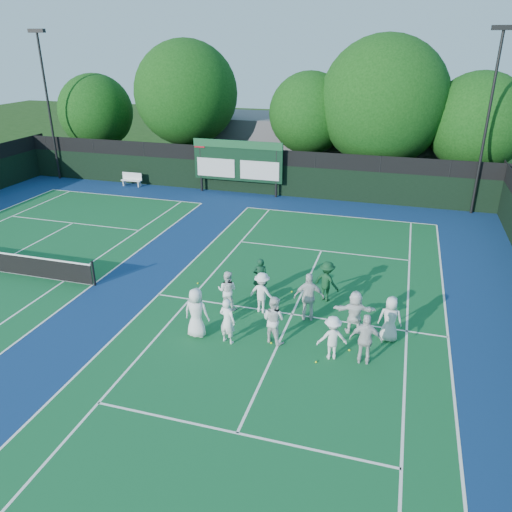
# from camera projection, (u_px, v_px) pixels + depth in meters

# --- Properties ---
(ground) EXTENTS (120.00, 120.00, 0.00)m
(ground) POSITION_uv_depth(u_px,v_px,m) (286.00, 328.00, 17.67)
(ground) COLOR #17350E
(ground) RESTS_ON ground
(court_apron) EXTENTS (34.00, 32.00, 0.01)m
(court_apron) POSITION_uv_depth(u_px,v_px,m) (147.00, 293.00, 20.12)
(court_apron) COLOR navy
(court_apron) RESTS_ON ground
(near_court) EXTENTS (11.05, 23.85, 0.01)m
(near_court) POSITION_uv_depth(u_px,v_px,m) (292.00, 314.00, 18.55)
(near_court) COLOR #115529
(near_court) RESTS_ON ground
(back_fence) EXTENTS (34.00, 0.08, 3.00)m
(back_fence) POSITION_uv_depth(u_px,v_px,m) (254.00, 173.00, 32.79)
(back_fence) COLOR black
(back_fence) RESTS_ON ground
(scoreboard) EXTENTS (6.00, 0.21, 3.55)m
(scoreboard) POSITION_uv_depth(u_px,v_px,m) (238.00, 161.00, 32.36)
(scoreboard) COLOR black
(scoreboard) RESTS_ON ground
(clubhouse) EXTENTS (18.00, 6.00, 4.00)m
(clubhouse) POSITION_uv_depth(u_px,v_px,m) (334.00, 145.00, 38.52)
(clubhouse) COLOR #58585D
(clubhouse) RESTS_ON ground
(light_pole_left) EXTENTS (1.20, 0.30, 10.12)m
(light_pole_left) POSITION_uv_depth(u_px,v_px,m) (46.00, 89.00, 34.51)
(light_pole_left) COLOR black
(light_pole_left) RESTS_ON ground
(light_pole_right) EXTENTS (1.20, 0.30, 10.12)m
(light_pole_right) POSITION_uv_depth(u_px,v_px,m) (491.00, 102.00, 27.02)
(light_pole_right) COLOR black
(light_pole_right) RESTS_ON ground
(bench) EXTENTS (1.48, 0.40, 0.93)m
(bench) POSITION_uv_depth(u_px,v_px,m) (132.00, 179.00, 34.88)
(bench) COLOR white
(bench) RESTS_ON ground
(tree_a) EXTENTS (5.61, 5.61, 7.20)m
(tree_a) POSITION_uv_depth(u_px,v_px,m) (98.00, 113.00, 38.38)
(tree_a) COLOR black
(tree_a) RESTS_ON ground
(tree_b) EXTENTS (7.36, 7.36, 9.62)m
(tree_b) POSITION_uv_depth(u_px,v_px,m) (189.00, 96.00, 35.77)
(tree_b) COLOR black
(tree_b) RESTS_ON ground
(tree_c) EXTENTS (5.47, 5.47, 7.62)m
(tree_c) POSITION_uv_depth(u_px,v_px,m) (312.00, 115.00, 33.81)
(tree_c) COLOR black
(tree_c) RESTS_ON ground
(tree_d) EXTENTS (8.30, 8.30, 9.91)m
(tree_d) POSITION_uv_depth(u_px,v_px,m) (386.00, 105.00, 32.22)
(tree_d) COLOR black
(tree_d) RESTS_ON ground
(tree_e) EXTENTS (6.17, 6.17, 7.80)m
(tree_e) POSITION_uv_depth(u_px,v_px,m) (480.00, 125.00, 31.09)
(tree_e) COLOR black
(tree_e) RESTS_ON ground
(tennis_ball_0) EXTENTS (0.07, 0.07, 0.07)m
(tennis_ball_0) POSITION_uv_depth(u_px,v_px,m) (271.00, 343.00, 16.73)
(tennis_ball_0) COLOR #C8E51B
(tennis_ball_0) RESTS_ON ground
(tennis_ball_1) EXTENTS (0.07, 0.07, 0.07)m
(tennis_ball_1) POSITION_uv_depth(u_px,v_px,m) (305.00, 295.00, 19.93)
(tennis_ball_1) COLOR #C8E51B
(tennis_ball_1) RESTS_ON ground
(tennis_ball_2) EXTENTS (0.07, 0.07, 0.07)m
(tennis_ball_2) POSITION_uv_depth(u_px,v_px,m) (316.00, 362.00, 15.74)
(tennis_ball_2) COLOR #C8E51B
(tennis_ball_2) RESTS_ON ground
(tennis_ball_3) EXTENTS (0.07, 0.07, 0.07)m
(tennis_ball_3) POSITION_uv_depth(u_px,v_px,m) (198.00, 283.00, 20.87)
(tennis_ball_3) COLOR #C8E51B
(tennis_ball_3) RESTS_ON ground
(tennis_ball_4) EXTENTS (0.07, 0.07, 0.07)m
(tennis_ball_4) POSITION_uv_depth(u_px,v_px,m) (292.00, 292.00, 20.16)
(tennis_ball_4) COLOR #C8E51B
(tennis_ball_4) RESTS_ON ground
(tennis_ball_5) EXTENTS (0.07, 0.07, 0.07)m
(tennis_ball_5) POSITION_uv_depth(u_px,v_px,m) (349.00, 350.00, 16.34)
(tennis_ball_5) COLOR #C8E51B
(tennis_ball_5) RESTS_ON ground
(player_front_0) EXTENTS (0.88, 0.57, 1.79)m
(player_front_0) POSITION_uv_depth(u_px,v_px,m) (196.00, 313.00, 16.88)
(player_front_0) COLOR white
(player_front_0) RESTS_ON ground
(player_front_1) EXTENTS (0.68, 0.54, 1.64)m
(player_front_1) POSITION_uv_depth(u_px,v_px,m) (227.00, 321.00, 16.53)
(player_front_1) COLOR white
(player_front_1) RESTS_ON ground
(player_front_2) EXTENTS (0.99, 0.89, 1.69)m
(player_front_2) POSITION_uv_depth(u_px,v_px,m) (274.00, 319.00, 16.57)
(player_front_2) COLOR white
(player_front_2) RESTS_ON ground
(player_front_3) EXTENTS (1.10, 0.85, 1.50)m
(player_front_3) POSITION_uv_depth(u_px,v_px,m) (332.00, 338.00, 15.72)
(player_front_3) COLOR white
(player_front_3) RESTS_ON ground
(player_front_4) EXTENTS (1.02, 0.46, 1.72)m
(player_front_4) POSITION_uv_depth(u_px,v_px,m) (366.00, 339.00, 15.43)
(player_front_4) COLOR silver
(player_front_4) RESTS_ON ground
(player_back_0) EXTENTS (0.77, 0.60, 1.55)m
(player_back_0) POSITION_uv_depth(u_px,v_px,m) (227.00, 290.00, 18.66)
(player_back_0) COLOR white
(player_back_0) RESTS_ON ground
(player_back_1) EXTENTS (1.14, 0.81, 1.59)m
(player_back_1) POSITION_uv_depth(u_px,v_px,m) (262.00, 293.00, 18.44)
(player_back_1) COLOR white
(player_back_1) RESTS_ON ground
(player_back_2) EXTENTS (1.15, 0.67, 1.84)m
(player_back_2) POSITION_uv_depth(u_px,v_px,m) (309.00, 297.00, 17.86)
(player_back_2) COLOR silver
(player_back_2) RESTS_ON ground
(player_back_3) EXTENTS (1.53, 0.73, 1.59)m
(player_back_3) POSITION_uv_depth(u_px,v_px,m) (355.00, 312.00, 17.12)
(player_back_3) COLOR white
(player_back_3) RESTS_ON ground
(player_back_4) EXTENTS (0.80, 0.53, 1.62)m
(player_back_4) POSITION_uv_depth(u_px,v_px,m) (390.00, 319.00, 16.67)
(player_back_4) COLOR silver
(player_back_4) RESTS_ON ground
(coach_left) EXTENTS (0.68, 0.56, 1.59)m
(coach_left) POSITION_uv_depth(u_px,v_px,m) (260.00, 277.00, 19.66)
(coach_left) COLOR #0E351F
(coach_left) RESTS_ON ground
(coach_right) EXTENTS (1.21, 1.00, 1.64)m
(coach_right) POSITION_uv_depth(u_px,v_px,m) (327.00, 281.00, 19.25)
(coach_right) COLOR #103C1E
(coach_right) RESTS_ON ground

